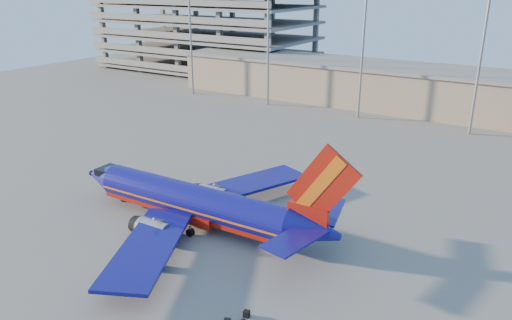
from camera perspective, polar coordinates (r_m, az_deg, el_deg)
The scene contains 6 objects.
ground at distance 56.15m, azimuth -0.75°, elevation -6.31°, with size 220.00×220.00×0.00m, color slate.
terminal_building at distance 103.82m, azimuth 21.94°, elevation 7.13°, with size 122.00×16.00×8.50m.
parking_garage at distance 147.25m, azimuth -5.66°, elevation 14.78°, with size 62.00×32.00×21.40m.
light_mast_row at distance 91.35m, azimuth 18.38°, elevation 14.42°, with size 101.60×1.60×28.65m.
aircraft_main at distance 53.36m, azimuth -6.49°, elevation -4.98°, with size 34.10×32.83×11.55m.
baggage_tug at distance 47.74m, azimuth -13.36°, elevation -10.99°, with size 2.28×1.85×1.42m.
Camera 1 is at (27.30, -42.29, 24.88)m, focal length 35.00 mm.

